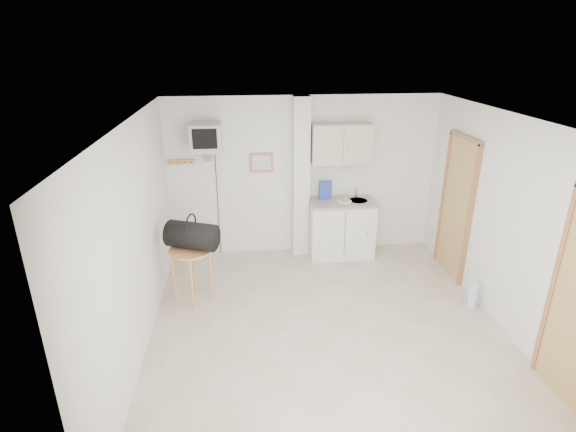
{
  "coord_description": "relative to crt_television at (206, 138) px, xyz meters",
  "views": [
    {
      "loc": [
        -0.95,
        -4.47,
        3.27
      ],
      "look_at": [
        -0.41,
        0.6,
        1.25
      ],
      "focal_mm": 28.0,
      "sensor_mm": 36.0,
      "label": 1
    }
  ],
  "objects": [
    {
      "name": "ground",
      "position": [
        1.45,
        -2.02,
        -1.94
      ],
      "size": [
        4.5,
        4.5,
        0.0
      ],
      "primitive_type": "plane",
      "color": "#B6A78F",
      "rests_on": "ground"
    },
    {
      "name": "room_envelope",
      "position": [
        1.69,
        -1.93,
        -0.4
      ],
      "size": [
        4.24,
        4.54,
        2.55
      ],
      "color": "white",
      "rests_on": "ground"
    },
    {
      "name": "kitchenette",
      "position": [
        2.02,
        -0.02,
        -1.13
      ],
      "size": [
        1.03,
        0.58,
        2.1
      ],
      "color": "white",
      "rests_on": "ground"
    },
    {
      "name": "crt_television",
      "position": [
        0.0,
        0.0,
        0.0
      ],
      "size": [
        0.44,
        0.45,
        2.15
      ],
      "color": "slate",
      "rests_on": "ground"
    },
    {
      "name": "round_table",
      "position": [
        -0.2,
        -1.21,
        -1.31
      ],
      "size": [
        0.55,
        0.55,
        0.76
      ],
      "rotation": [
        0.0,
        0.0,
        0.05
      ],
      "color": "#C68749",
      "rests_on": "ground"
    },
    {
      "name": "duffel_bag",
      "position": [
        -0.17,
        -1.17,
        -1.0
      ],
      "size": [
        0.72,
        0.57,
        0.47
      ],
      "rotation": [
        0.0,
        0.0,
        -0.39
      ],
      "color": "black",
      "rests_on": "round_table"
    },
    {
      "name": "water_bottle",
      "position": [
        3.42,
        -1.73,
        -1.77
      ],
      "size": [
        0.12,
        0.12,
        0.37
      ],
      "color": "#B0D7F4",
      "rests_on": "ground"
    }
  ]
}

